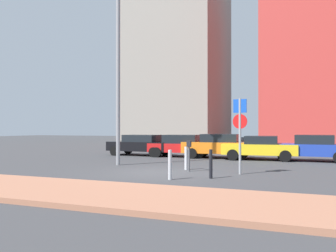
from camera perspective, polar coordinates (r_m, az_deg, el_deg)
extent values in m
plane|color=#38383A|center=(15.03, -1.47, -7.50)|extent=(120.00, 120.00, 0.00)
cube|color=#9E664C|center=(10.33, -13.44, -10.39)|extent=(40.00, 3.34, 0.14)
cube|color=black|center=(24.27, -4.52, -3.27)|extent=(4.49, 2.02, 0.62)
cube|color=black|center=(24.17, -4.19, -1.99)|extent=(2.38, 1.76, 0.47)
cylinder|color=black|center=(24.31, -8.63, -4.00)|extent=(0.65, 0.26, 0.64)
cylinder|color=black|center=(25.80, -6.46, -3.79)|extent=(0.65, 0.26, 0.64)
cylinder|color=black|center=(22.80, -2.33, -4.24)|extent=(0.65, 0.26, 0.64)
cylinder|color=black|center=(24.39, -0.42, -3.99)|extent=(0.65, 0.26, 0.64)
cube|color=red|center=(23.09, 2.06, -3.49)|extent=(4.15, 2.07, 0.56)
cube|color=black|center=(23.06, 2.16, -2.11)|extent=(2.29, 1.80, 0.55)
cylinder|color=black|center=(22.67, -1.89, -4.27)|extent=(0.65, 0.27, 0.64)
cylinder|color=black|center=(24.36, -0.50, -3.99)|extent=(0.65, 0.27, 0.64)
cylinder|color=black|center=(21.92, 4.91, -4.40)|extent=(0.65, 0.27, 0.64)
cylinder|color=black|center=(23.66, 5.85, -4.10)|extent=(0.65, 0.27, 0.64)
cube|color=orange|center=(22.31, 8.15, -3.45)|extent=(4.49, 2.11, 0.68)
cube|color=black|center=(22.27, 8.40, -1.94)|extent=(2.32, 1.82, 0.50)
cylinder|color=black|center=(21.74, 3.86, -4.43)|extent=(0.65, 0.26, 0.64)
cylinder|color=black|center=(23.51, 4.93, -4.12)|extent=(0.65, 0.26, 0.64)
cylinder|color=black|center=(21.22, 11.71, -4.53)|extent=(0.65, 0.26, 0.64)
cylinder|color=black|center=(23.04, 12.20, -4.20)|extent=(0.65, 0.26, 0.64)
cube|color=gold|center=(21.58, 14.54, -3.64)|extent=(4.37, 2.10, 0.62)
cube|color=black|center=(21.55, 14.81, -2.19)|extent=(1.94, 1.81, 0.47)
cylinder|color=black|center=(20.82, 10.39, -4.61)|extent=(0.65, 0.26, 0.64)
cylinder|color=black|center=(22.65, 11.01, -4.26)|extent=(0.65, 0.26, 0.64)
cylinder|color=black|center=(20.63, 18.42, -4.64)|extent=(0.65, 0.26, 0.64)
cylinder|color=black|center=(22.48, 18.39, -4.28)|extent=(0.65, 0.26, 0.64)
cube|color=#1E389E|center=(21.56, 22.12, -3.57)|extent=(4.21, 1.85, 0.66)
cube|color=black|center=(21.53, 22.58, -2.02)|extent=(2.08, 1.63, 0.51)
cylinder|color=black|center=(20.83, 18.16, -4.60)|extent=(0.65, 0.25, 0.64)
cylinder|color=black|center=(22.50, 18.59, -4.28)|extent=(0.65, 0.25, 0.64)
cylinder|color=gray|center=(14.60, 11.54, -1.65)|extent=(0.10, 0.10, 3.07)
cube|color=#1447B7|center=(14.62, 11.54, 3.19)|extent=(0.55, 0.11, 0.55)
cylinder|color=red|center=(14.60, 11.54, 0.73)|extent=(0.60, 0.11, 0.60)
cylinder|color=#4C4C51|center=(15.34, 3.40, -5.36)|extent=(0.08, 0.08, 1.06)
cube|color=black|center=(15.29, 3.40, -2.85)|extent=(0.18, 0.14, 0.28)
cylinder|color=gray|center=(18.18, -8.05, 7.04)|extent=(0.20, 0.20, 8.42)
cylinder|color=#B7B7BC|center=(15.93, 2.94, -5.22)|extent=(0.15, 0.15, 1.04)
cylinder|color=#B7B7BC|center=(12.86, 0.32, -6.28)|extent=(0.13, 0.13, 1.09)
cylinder|color=black|center=(13.28, 6.93, -6.10)|extent=(0.12, 0.12, 1.08)
cube|color=gray|center=(54.33, 1.71, 10.98)|extent=(13.05, 14.87, 25.06)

